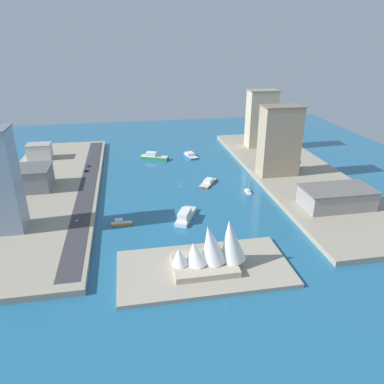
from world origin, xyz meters
TOP-DOWN VIEW (x-y plane):
  - ground_plane at (0.00, 0.00)m, footprint 440.00×440.00m
  - quay_west at (-93.94, 0.00)m, footprint 70.00×240.00m
  - quay_east at (93.94, 0.00)m, footprint 70.00×240.00m
  - peninsula_point at (4.42, 110.84)m, footprint 82.32×41.97m
  - road_strip at (67.01, 0.00)m, footprint 11.55×228.00m
  - barge_flat_brown at (-21.39, 3.89)m, footprint 17.43×21.26m
  - sailboat_small_white at (-45.78, 25.64)m, footprint 3.09×9.60m
  - catamaran_blue at (-19.72, -62.65)m, footprint 12.11×18.59m
  - ferry_green_doubledeck at (13.98, -61.28)m, footprint 27.35×17.33m
  - ferry_white_commuter at (4.71, 57.25)m, footprint 17.12×26.16m
  - water_taxi_orange at (43.56, 57.54)m, footprint 13.37×3.38m
  - office_block_beige at (-90.21, -75.04)m, footprint 27.67×16.40m
  - warehouse_low_gray at (108.69, -2.52)m, footprint 35.21×27.14m
  - apartment_midrise_tan at (-76.77, 1.21)m, footprint 30.44×17.04m
  - hotel_broad_white at (112.33, -71.09)m, footprint 20.21×14.85m
  - carpark_squat_concrete at (-91.10, 63.22)m, footprint 44.53×24.74m
  - hatchback_blue at (70.21, -41.83)m, footprint 2.02×4.70m
  - sedan_silver at (68.75, 54.15)m, footprint 1.89×4.58m
  - suv_black at (70.61, -30.48)m, footprint 1.98×4.45m
  - traffic_light_waterfront at (60.08, -28.49)m, footprint 0.36×0.36m
  - opera_landmark at (0.74, 110.84)m, footprint 36.52×22.98m
  - park_tree_cluster at (-93.56, -14.30)m, footprint 13.23×22.27m

SIDE VIEW (x-z plane):
  - ground_plane at x=0.00m, z-range 0.00..0.00m
  - sailboat_small_white at x=-45.78m, z-range -5.38..7.30m
  - peninsula_point at x=4.42m, z-range 0.00..2.00m
  - barge_flat_brown at x=-21.39m, z-range -0.46..2.78m
  - water_taxi_orange at x=43.56m, z-range -0.67..3.28m
  - catamaran_blue at x=-19.72m, z-range -0.41..3.17m
  - quay_west at x=-93.94m, z-range 0.00..3.32m
  - quay_east at x=93.94m, z-range 0.00..3.32m
  - ferry_green_doubledeck at x=13.98m, z-range -0.96..5.61m
  - ferry_white_commuter at x=4.71m, z-range -0.83..5.79m
  - road_strip at x=67.01m, z-range 3.32..3.47m
  - hatchback_blue at x=70.21m, z-range 3.46..4.94m
  - suv_black at x=70.61m, z-range 3.45..5.04m
  - sedan_silver at x=68.75m, z-range 3.45..5.09m
  - traffic_light_waterfront at x=60.08m, z-range 4.41..10.91m
  - park_tree_cluster at x=-93.56m, z-range 4.39..13.56m
  - carpark_squat_concrete at x=-91.10m, z-range 3.35..15.81m
  - hotel_broad_white at x=112.33m, z-range 3.35..16.72m
  - warehouse_low_gray at x=108.69m, z-range 3.35..18.84m
  - opera_landmark at x=0.74m, z-range -0.72..24.16m
  - apartment_midrise_tan at x=-76.77m, z-range 3.35..56.27m
  - office_block_beige at x=-90.21m, z-range 3.35..56.60m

